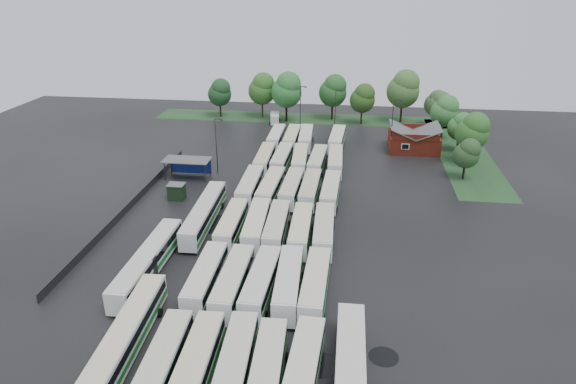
# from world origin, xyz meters

# --- Properties ---
(ground) EXTENTS (160.00, 160.00, 0.00)m
(ground) POSITION_xyz_m (0.00, 0.00, 0.00)
(ground) COLOR black
(ground) RESTS_ON ground
(brick_building) EXTENTS (10.07, 8.60, 5.39)m
(brick_building) POSITION_xyz_m (24.00, 42.77, 1.87)
(brick_building) COLOR maroon
(brick_building) RESTS_ON ground
(wash_shed) EXTENTS (8.20, 4.20, 3.58)m
(wash_shed) POSITION_xyz_m (-17.20, 22.02, 2.99)
(wash_shed) COLOR #2D2D30
(wash_shed) RESTS_ON ground
(utility_hut) EXTENTS (2.70, 2.20, 2.62)m
(utility_hut) POSITION_xyz_m (-16.20, 12.60, 1.32)
(utility_hut) COLOR black
(utility_hut) RESTS_ON ground
(grass_strip_north) EXTENTS (80.00, 10.00, 0.01)m
(grass_strip_north) POSITION_xyz_m (2.00, 64.80, 0.01)
(grass_strip_north) COLOR #1E411E
(grass_strip_north) RESTS_ON ground
(grass_strip_east) EXTENTS (10.00, 50.00, 0.01)m
(grass_strip_east) POSITION_xyz_m (34.00, 42.80, 0.01)
(grass_strip_east) COLOR #1E411E
(grass_strip_east) RESTS_ON ground
(west_fence) EXTENTS (0.10, 50.00, 1.20)m
(west_fence) POSITION_xyz_m (-22.20, 8.00, 0.60)
(west_fence) COLOR #2D2D30
(west_fence) RESTS_ON ground
(bus_r0c0) EXTENTS (3.10, 12.17, 3.36)m
(bus_r0c0) POSITION_xyz_m (-4.29, -26.18, 1.85)
(bus_r0c0) COLOR silver
(bus_r0c0) RESTS_ON ground
(bus_r0c1) EXTENTS (3.03, 12.40, 3.43)m
(bus_r0c1) POSITION_xyz_m (-1.18, -26.26, 1.89)
(bus_r0c1) COLOR silver
(bus_r0c1) RESTS_ON ground
(bus_r0c2) EXTENTS (3.15, 12.20, 3.37)m
(bus_r0c2) POSITION_xyz_m (2.18, -25.69, 1.85)
(bus_r0c2) COLOR silver
(bus_r0c2) RESTS_ON ground
(bus_r0c3) EXTENTS (3.08, 12.17, 3.36)m
(bus_r0c3) POSITION_xyz_m (5.14, -26.33, 1.85)
(bus_r0c3) COLOR silver
(bus_r0c3) RESTS_ON ground
(bus_r0c4) EXTENTS (3.14, 12.31, 3.40)m
(bus_r0c4) POSITION_xyz_m (8.20, -25.73, 1.87)
(bus_r0c4) COLOR silver
(bus_r0c4) RESTS_ON ground
(bus_r1c0) EXTENTS (2.76, 12.09, 3.35)m
(bus_r1c0) POSITION_xyz_m (-4.33, -12.17, 1.84)
(bus_r1c0) COLOR silver
(bus_r1c0) RESTS_ON ground
(bus_r1c1) EXTENTS (2.65, 12.31, 3.42)m
(bus_r1c1) POSITION_xyz_m (-1.02, -12.69, 1.88)
(bus_r1c1) COLOR silver
(bus_r1c1) RESTS_ON ground
(bus_r1c2) EXTENTS (2.94, 12.21, 3.38)m
(bus_r1c2) POSITION_xyz_m (2.13, -12.42, 1.86)
(bus_r1c2) COLOR silver
(bus_r1c2) RESTS_ON ground
(bus_r1c3) EXTENTS (3.14, 12.39, 3.42)m
(bus_r1c3) POSITION_xyz_m (5.18, -12.15, 1.88)
(bus_r1c3) COLOR silver
(bus_r1c3) RESTS_ON ground
(bus_r1c4) EXTENTS (2.80, 12.33, 3.42)m
(bus_r1c4) POSITION_xyz_m (8.20, -12.20, 1.88)
(bus_r1c4) COLOR silver
(bus_r1c4) RESTS_ON ground
(bus_r2c0) EXTENTS (2.71, 11.88, 3.30)m
(bus_r2c0) POSITION_xyz_m (-4.45, 1.31, 1.81)
(bus_r2c0) COLOR silver
(bus_r2c0) RESTS_ON ground
(bus_r2c1) EXTENTS (3.19, 12.34, 3.40)m
(bus_r2c1) POSITION_xyz_m (-1.01, 1.46, 1.87)
(bus_r2c1) COLOR silver
(bus_r2c1) RESTS_ON ground
(bus_r2c2) EXTENTS (2.88, 12.11, 3.35)m
(bus_r2c2) POSITION_xyz_m (1.81, 1.35, 1.84)
(bus_r2c2) COLOR silver
(bus_r2c2) RESTS_ON ground
(bus_r2c3) EXTENTS (2.80, 12.05, 3.34)m
(bus_r2c3) POSITION_xyz_m (5.19, 0.87, 1.84)
(bus_r2c3) COLOR silver
(bus_r2c3) RESTS_ON ground
(bus_r2c4) EXTENTS (2.95, 12.20, 3.38)m
(bus_r2c4) POSITION_xyz_m (8.28, 1.05, 1.86)
(bus_r2c4) COLOR silver
(bus_r2c4) RESTS_ON ground
(bus_r3c0) EXTENTS (2.85, 12.50, 3.47)m
(bus_r3c0) POSITION_xyz_m (-4.56, 14.85, 1.91)
(bus_r3c0) COLOR silver
(bus_r3c0) RESTS_ON ground
(bus_r3c1) EXTENTS (3.07, 12.46, 3.44)m
(bus_r3c1) POSITION_xyz_m (-1.15, 14.62, 1.89)
(bus_r3c1) COLOR silver
(bus_r3c1) RESTS_ON ground
(bus_r3c2) EXTENTS (2.86, 12.05, 3.34)m
(bus_r3c2) POSITION_xyz_m (2.19, 15.13, 1.83)
(bus_r3c2) COLOR silver
(bus_r3c2) RESTS_ON ground
(bus_r3c3) EXTENTS (2.76, 11.99, 3.33)m
(bus_r3c3) POSITION_xyz_m (5.19, 14.94, 1.83)
(bus_r3c3) COLOR silver
(bus_r3c3) RESTS_ON ground
(bus_r3c4) EXTENTS (2.85, 12.03, 3.33)m
(bus_r3c4) POSITION_xyz_m (8.48, 14.57, 1.83)
(bus_r3c4) COLOR silver
(bus_r3c4) RESTS_ON ground
(bus_r4c0) EXTENTS (2.83, 12.16, 3.37)m
(bus_r4c0) POSITION_xyz_m (-4.49, 28.22, 1.85)
(bus_r4c0) COLOR silver
(bus_r4c0) RESTS_ON ground
(bus_r4c1) EXTENTS (2.85, 12.17, 3.37)m
(bus_r4c1) POSITION_xyz_m (-1.29, 28.66, 1.86)
(bus_r4c1) COLOR silver
(bus_r4c1) RESTS_ON ground
(bus_r4c2) EXTENTS (3.11, 12.06, 3.33)m
(bus_r4c2) POSITION_xyz_m (2.08, 28.54, 1.83)
(bus_r4c2) COLOR silver
(bus_r4c2) RESTS_ON ground
(bus_r4c3) EXTENTS (3.01, 11.89, 3.28)m
(bus_r4c3) POSITION_xyz_m (5.33, 28.52, 1.81)
(bus_r4c3) COLOR silver
(bus_r4c3) RESTS_ON ground
(bus_r4c4) EXTENTS (2.88, 12.07, 3.34)m
(bus_r4c4) POSITION_xyz_m (8.59, 28.67, 1.84)
(bus_r4c4) COLOR silver
(bus_r4c4) RESTS_ON ground
(bus_r5c0) EXTENTS (2.60, 11.85, 3.29)m
(bus_r5c0) POSITION_xyz_m (-4.37, 41.80, 1.81)
(bus_r5c0) COLOR silver
(bus_r5c0) RESTS_ON ground
(bus_r5c1) EXTENTS (2.64, 12.03, 3.34)m
(bus_r5c1) POSITION_xyz_m (-1.04, 41.80, 1.84)
(bus_r5c1) COLOR silver
(bus_r5c1) RESTS_ON ground
(bus_r5c2) EXTENTS (3.11, 12.26, 3.38)m
(bus_r5c2) POSITION_xyz_m (1.85, 42.00, 1.86)
(bus_r5c2) COLOR silver
(bus_r5c2) RESTS_ON ground
(bus_r5c4) EXTENTS (3.20, 12.52, 3.45)m
(bus_r5c4) POSITION_xyz_m (8.37, 41.91, 1.90)
(bus_r5c4) COLOR silver
(bus_r5c4) RESTS_ON ground
(artic_bus_west_a) EXTENTS (3.34, 17.82, 3.29)m
(artic_bus_west_a) POSITION_xyz_m (-9.05, -23.08, 1.82)
(artic_bus_west_a) COLOR silver
(artic_bus_west_a) RESTS_ON ground
(artic_bus_west_b) EXTENTS (3.07, 18.03, 3.33)m
(artic_bus_west_b) POSITION_xyz_m (-9.18, 4.21, 1.85)
(artic_bus_west_b) COLOR silver
(artic_bus_west_b) RESTS_ON ground
(artic_bus_west_c) EXTENTS (2.67, 17.93, 3.32)m
(artic_bus_west_c) POSITION_xyz_m (-12.17, -9.67, 1.84)
(artic_bus_west_c) COLOR silver
(artic_bus_west_c) RESTS_ON ground
(artic_bus_east) EXTENTS (2.84, 18.58, 3.44)m
(artic_bus_east) POSITION_xyz_m (12.30, -26.43, 1.91)
(artic_bus_east) COLOR silver
(artic_bus_east) RESTS_ON ground
(minibus) EXTENTS (2.72, 5.67, 2.38)m
(minibus) POSITION_xyz_m (-7.36, 59.36, 1.32)
(minibus) COLOR silver
(minibus) RESTS_ON ground
(tree_north_0) EXTENTS (5.87, 5.87, 9.72)m
(tree_north_0) POSITION_xyz_m (-21.79, 63.58, 6.25)
(tree_north_0) COLOR black
(tree_north_0) RESTS_ON ground
(tree_north_1) EXTENTS (6.80, 6.80, 11.27)m
(tree_north_1) POSITION_xyz_m (-11.21, 64.56, 7.25)
(tree_north_1) COLOR #392B20
(tree_north_1) RESTS_ON ground
(tree_north_2) EXTENTS (7.38, 7.38, 12.23)m
(tree_north_2) POSITION_xyz_m (-4.61, 61.24, 7.87)
(tree_north_2) COLOR black
(tree_north_2) RESTS_ON ground
(tree_north_3) EXTENTS (6.81, 6.81, 11.27)m
(tree_north_3) POSITION_xyz_m (6.36, 64.65, 7.25)
(tree_north_3) COLOR black
(tree_north_3) RESTS_ON ground
(tree_north_4) EXTENTS (5.97, 5.97, 9.89)m
(tree_north_4) POSITION_xyz_m (13.55, 61.23, 6.36)
(tree_north_4) COLOR #352112
(tree_north_4) RESTS_ON ground
(tree_north_5) EXTENTS (7.76, 7.76, 12.86)m
(tree_north_5) POSITION_xyz_m (23.12, 64.05, 8.27)
(tree_north_5) COLOR black
(tree_north_5) RESTS_ON ground
(tree_north_6) EXTENTS (5.22, 5.22, 8.65)m
(tree_north_6) POSITION_xyz_m (30.60, 61.97, 5.56)
(tree_north_6) COLOR #302110
(tree_north_6) RESTS_ON ground
(tree_east_0) EXTENTS (4.58, 4.58, 7.58)m
(tree_east_0) POSITION_xyz_m (31.47, 27.52, 4.87)
(tree_east_0) COLOR black
(tree_east_0) RESTS_ON ground
(tree_east_1) EXTENTS (6.16, 6.16, 10.20)m
(tree_east_1) POSITION_xyz_m (33.80, 35.71, 6.56)
(tree_east_1) COLOR black
(tree_east_1) RESTS_ON ground
(tree_east_2) EXTENTS (4.94, 4.94, 8.19)m
(tree_east_2) POSITION_xyz_m (33.06, 43.35, 5.26)
(tree_east_2) COLOR black
(tree_east_2) RESTS_ON ground
(tree_east_3) EXTENTS (5.95, 5.95, 9.86)m
(tree_east_3) POSITION_xyz_m (31.07, 51.55, 6.34)
(tree_east_3) COLOR black
(tree_east_3) RESTS_ON ground
(tree_east_4) EXTENTS (5.24, 5.23, 8.66)m
(tree_east_4) POSITION_xyz_m (31.20, 60.50, 5.57)
(tree_east_4) COLOR black
(tree_east_4) RESTS_ON ground
(lamp_post_ne) EXTENTS (1.68, 0.33, 10.89)m
(lamp_post_ne) POSITION_xyz_m (19.40, 41.27, 6.32)
(lamp_post_ne) COLOR #2D2D30
(lamp_post_ne) RESTS_ON ground
(lamp_post_nw) EXTENTS (1.58, 0.31, 10.27)m
(lamp_post_nw) POSITION_xyz_m (-12.48, 24.85, 5.96)
(lamp_post_nw) COLOR #2D2D30
(lamp_post_nw) RESTS_ON ground
(lamp_post_back_w) EXTENTS (1.54, 0.30, 10.03)m
(lamp_post_back_w) POSITION_xyz_m (-0.63, 55.21, 5.82)
(lamp_post_back_w) COLOR #2D2D30
(lamp_post_back_w) RESTS_ON ground
(lamp_post_back_e) EXTENTS (1.49, 0.29, 9.69)m
(lamp_post_back_e) POSITION_xyz_m (7.45, 54.37, 5.63)
(lamp_post_back_e) COLOR #2D2D30
(lamp_post_back_e) RESTS_ON ground
(puddle_0) EXTENTS (4.59, 4.59, 0.01)m
(puddle_0) POSITION_xyz_m (-2.44, -21.98, 0.00)
(puddle_0) COLOR black
(puddle_0) RESTS_ON ground
(puddle_1) EXTENTS (3.61, 3.61, 0.01)m
(puddle_1) POSITION_xyz_m (9.49, -22.53, 0.00)
(puddle_1) COLOR black
(puddle_1) RESTS_ON ground
(puddle_2) EXTENTS (6.39, 6.39, 0.01)m
(puddle_2) POSITION_xyz_m (-6.91, 4.68, 0.00)
(puddle_2) COLOR black
(puddle_2) RESTS_ON ground
(puddle_3) EXTENTS (2.92, 2.92, 0.01)m
(puddle_3) POSITION_xyz_m (3.08, -0.13, 0.00)
(puddle_3) COLOR black
(puddle_3) RESTS_ON ground
(puddle_4) EXTENTS (2.92, 2.92, 0.01)m
(puddle_4) POSITION_xyz_m (15.48, -20.64, 0.00)
(puddle_4) COLOR black
(puddle_4) RESTS_ON ground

